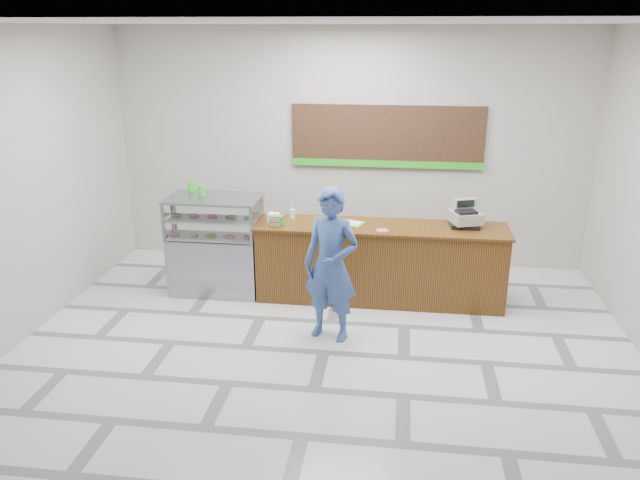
# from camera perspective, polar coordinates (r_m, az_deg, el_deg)

# --- Properties ---
(floor) EXTENTS (7.00, 7.00, 0.00)m
(floor) POSITION_cam_1_polar(r_m,az_deg,el_deg) (7.10, 0.33, -10.24)
(floor) COLOR silver
(floor) RESTS_ON ground
(back_wall) EXTENTS (7.00, 0.00, 7.00)m
(back_wall) POSITION_cam_1_polar(r_m,az_deg,el_deg) (9.34, 2.71, 8.34)
(back_wall) COLOR #B1ACA3
(back_wall) RESTS_ON floor
(ceiling) EXTENTS (7.00, 7.00, 0.00)m
(ceiling) POSITION_cam_1_polar(r_m,az_deg,el_deg) (6.20, 0.39, 19.30)
(ceiling) COLOR silver
(ceiling) RESTS_ON back_wall
(sales_counter) EXTENTS (3.26, 0.76, 1.03)m
(sales_counter) POSITION_cam_1_polar(r_m,az_deg,el_deg) (8.25, 5.51, -2.09)
(sales_counter) COLOR brown
(sales_counter) RESTS_ON floor
(display_case) EXTENTS (1.22, 0.72, 1.33)m
(display_case) POSITION_cam_1_polar(r_m,az_deg,el_deg) (8.55, -9.50, -0.37)
(display_case) COLOR gray
(display_case) RESTS_ON floor
(menu_board) EXTENTS (2.80, 0.06, 0.90)m
(menu_board) POSITION_cam_1_polar(r_m,az_deg,el_deg) (9.24, 6.15, 9.29)
(menu_board) COLOR black
(menu_board) RESTS_ON back_wall
(cash_register) EXTENTS (0.46, 0.47, 0.34)m
(cash_register) POSITION_cam_1_polar(r_m,az_deg,el_deg) (8.20, 13.13, 2.10)
(cash_register) COLOR black
(cash_register) RESTS_ON sales_counter
(card_terminal) EXTENTS (0.11, 0.16, 0.04)m
(card_terminal) POSITION_cam_1_polar(r_m,az_deg,el_deg) (8.11, 12.86, 1.13)
(card_terminal) COLOR black
(card_terminal) RESTS_ON sales_counter
(serving_tray) EXTENTS (0.42, 0.36, 0.02)m
(serving_tray) POSITION_cam_1_polar(r_m,az_deg,el_deg) (8.11, 2.69, 1.54)
(serving_tray) COLOR #66D51E
(serving_tray) RESTS_ON sales_counter
(napkin_box) EXTENTS (0.15, 0.15, 0.12)m
(napkin_box) POSITION_cam_1_polar(r_m,az_deg,el_deg) (8.19, -4.25, 2.04)
(napkin_box) COLOR white
(napkin_box) RESTS_ON sales_counter
(straw_cup) EXTENTS (0.08, 0.08, 0.12)m
(straw_cup) POSITION_cam_1_polar(r_m,az_deg,el_deg) (8.36, -2.54, 2.42)
(straw_cup) COLOR silver
(straw_cup) RESTS_ON sales_counter
(promo_box) EXTENTS (0.17, 0.12, 0.15)m
(promo_box) POSITION_cam_1_polar(r_m,az_deg,el_deg) (8.00, -3.99, 1.74)
(promo_box) COLOR green
(promo_box) RESTS_ON sales_counter
(donut_decal) EXTENTS (0.16, 0.16, 0.00)m
(donut_decal) POSITION_cam_1_polar(r_m,az_deg,el_deg) (7.89, 5.71, 0.90)
(donut_decal) COLOR #D95F78
(donut_decal) RESTS_ON sales_counter
(green_cup_left) EXTENTS (0.09, 0.09, 0.13)m
(green_cup_left) POSITION_cam_1_polar(r_m,az_deg,el_deg) (8.71, -11.67, 4.82)
(green_cup_left) COLOR green
(green_cup_left) RESTS_ON display_case
(green_cup_right) EXTENTS (0.09, 0.09, 0.14)m
(green_cup_right) POSITION_cam_1_polar(r_m,az_deg,el_deg) (8.48, -10.79, 4.50)
(green_cup_right) COLOR green
(green_cup_right) RESTS_ON display_case
(customer) EXTENTS (0.75, 0.60, 1.79)m
(customer) POSITION_cam_1_polar(r_m,az_deg,el_deg) (7.08, 1.03, -2.30)
(customer) COLOR #35518F
(customer) RESTS_ON floor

